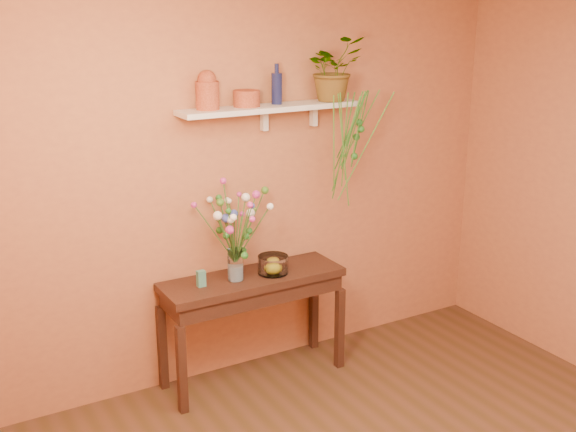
{
  "coord_description": "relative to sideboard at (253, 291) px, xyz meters",
  "views": [
    {
      "loc": [
        -2.22,
        -2.31,
        2.59
      ],
      "look_at": [
        0.0,
        1.55,
        1.25
      ],
      "focal_mm": 44.03,
      "sensor_mm": 36.0,
      "label": 1
    }
  ],
  "objects": [
    {
      "name": "bouquet",
      "position": [
        -0.13,
        -0.02,
        0.56
      ],
      "size": [
        0.57,
        0.48,
        0.57
      ],
      "color": "#386B28",
      "rests_on": "glass_vase"
    },
    {
      "name": "blue_bottle",
      "position": [
        0.27,
        0.13,
        1.38
      ],
      "size": [
        0.1,
        0.1,
        0.27
      ],
      "color": "#141A48",
      "rests_on": "wall_shelf"
    },
    {
      "name": "carton",
      "position": [
        -0.39,
        -0.0,
        0.17
      ],
      "size": [
        0.06,
        0.04,
        0.11
      ],
      "primitive_type": "cube",
      "rotation": [
        0.0,
        0.0,
        0.01
      ],
      "color": "teal",
      "rests_on": "sideboard"
    },
    {
      "name": "glass_bowl",
      "position": [
        0.15,
        -0.03,
        0.17
      ],
      "size": [
        0.21,
        0.21,
        0.13
      ],
      "color": "white",
      "rests_on": "sideboard"
    },
    {
      "name": "spider_plant",
      "position": [
        0.7,
        0.08,
        1.49
      ],
      "size": [
        0.41,
        0.36,
        0.44
      ],
      "primitive_type": "imported",
      "rotation": [
        0.0,
        0.0,
        0.02
      ],
      "color": "#296D24",
      "rests_on": "wall_shelf"
    },
    {
      "name": "glass_vase",
      "position": [
        -0.14,
        -0.01,
        0.21
      ],
      "size": [
        0.11,
        0.11,
        0.22
      ],
      "color": "white",
      "rests_on": "sideboard"
    },
    {
      "name": "room",
      "position": [
        0.16,
        -1.77,
        0.68
      ],
      "size": [
        4.04,
        4.04,
        2.7
      ],
      "color": "#513221",
      "rests_on": "ground"
    },
    {
      "name": "plant_fronds",
      "position": [
        0.78,
        -0.07,
        1.03
      ],
      "size": [
        0.47,
        0.39,
        0.84
      ],
      "color": "#296D24",
      "rests_on": "wall_shelf"
    },
    {
      "name": "sideboard",
      "position": [
        0.0,
        0.0,
        0.0
      ],
      "size": [
        1.29,
        0.41,
        0.78
      ],
      "color": "#3E2319",
      "rests_on": "ground"
    },
    {
      "name": "lemon",
      "position": [
        0.14,
        -0.04,
        0.16
      ],
      "size": [
        0.09,
        0.09,
        0.09
      ],
      "primitive_type": "sphere",
      "color": "yellow",
      "rests_on": "glass_bowl"
    },
    {
      "name": "terracotta_jug",
      "position": [
        -0.24,
        0.12,
        1.39
      ],
      "size": [
        0.19,
        0.19,
        0.25
      ],
      "color": "#BD553A",
      "rests_on": "wall_shelf"
    },
    {
      "name": "terracotta_pot",
      "position": [
        0.04,
        0.12,
        1.32
      ],
      "size": [
        0.21,
        0.21,
        0.11
      ],
      "primitive_type": "cylinder",
      "rotation": [
        0.0,
        0.0,
        0.24
      ],
      "color": "#BD553A",
      "rests_on": "wall_shelf"
    },
    {
      "name": "wall_shelf",
      "position": [
        0.22,
        0.1,
        1.25
      ],
      "size": [
        1.3,
        0.24,
        0.19
      ],
      "color": "white",
      "rests_on": "room"
    }
  ]
}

